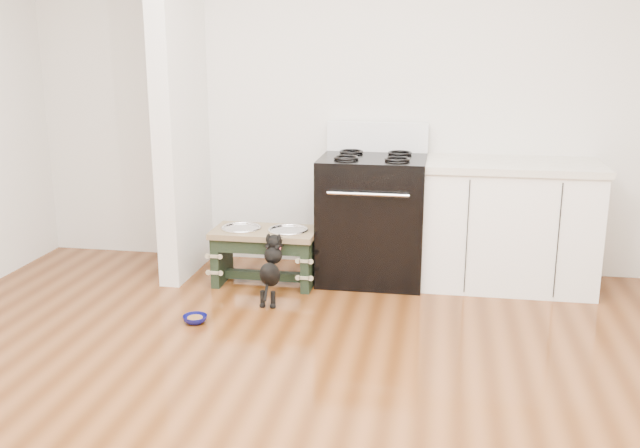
{
  "coord_description": "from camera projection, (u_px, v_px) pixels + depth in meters",
  "views": [
    {
      "loc": [
        0.75,
        -2.93,
        1.75
      ],
      "look_at": [
        -0.04,
        1.6,
        0.55
      ],
      "focal_mm": 40.0,
      "sensor_mm": 36.0,
      "label": 1
    }
  ],
  "objects": [
    {
      "name": "floor_bowl",
      "position": [
        195.0,
        319.0,
        4.52
      ],
      "size": [
        0.19,
        0.19,
        0.05
      ],
      "rotation": [
        0.0,
        0.0,
        0.27
      ],
      "color": "#0C0C54",
      "rests_on": "ground"
    },
    {
      "name": "room_shell",
      "position": [
        264.0,
        71.0,
        2.95
      ],
      "size": [
        5.0,
        5.0,
        5.0
      ],
      "color": "silver",
      "rests_on": "ground"
    },
    {
      "name": "dog_feeder",
      "position": [
        265.0,
        245.0,
        5.17
      ],
      "size": [
        0.75,
        0.4,
        0.43
      ],
      "color": "black",
      "rests_on": "ground"
    },
    {
      "name": "cabinet_run",
      "position": [
        509.0,
        225.0,
        5.11
      ],
      "size": [
        1.24,
        0.64,
        0.91
      ],
      "color": "white",
      "rests_on": "ground"
    },
    {
      "name": "oven_range",
      "position": [
        372.0,
        216.0,
        5.25
      ],
      "size": [
        0.76,
        0.69,
        1.14
      ],
      "color": "black",
      "rests_on": "ground"
    },
    {
      "name": "ground",
      "position": [
        271.0,
        422.0,
        3.36
      ],
      "size": [
        5.0,
        5.0,
        0.0
      ],
      "primitive_type": "plane",
      "color": "#4E270D",
      "rests_on": "ground"
    },
    {
      "name": "puppy",
      "position": [
        271.0,
        267.0,
        4.83
      ],
      "size": [
        0.13,
        0.39,
        0.46
      ],
      "color": "black",
      "rests_on": "ground"
    },
    {
      "name": "partition_wall",
      "position": [
        180.0,
        95.0,
        5.21
      ],
      "size": [
        0.15,
        0.8,
        2.7
      ],
      "primitive_type": "cube",
      "color": "silver",
      "rests_on": "ground"
    }
  ]
}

